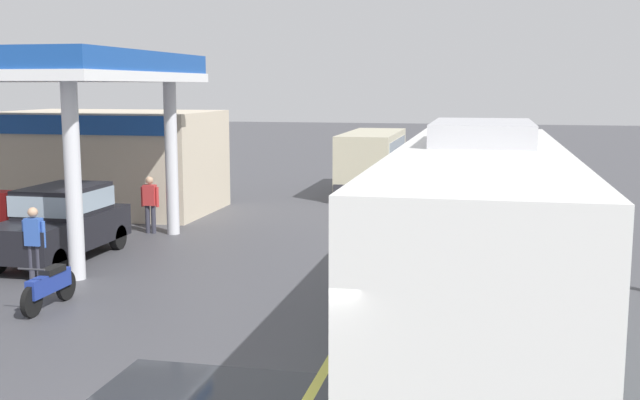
{
  "coord_description": "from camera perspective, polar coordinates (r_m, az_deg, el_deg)",
  "views": [
    {
      "loc": [
        2.29,
        -7.53,
        4.27
      ],
      "look_at": [
        -1.5,
        10.0,
        1.6
      ],
      "focal_mm": 43.34,
      "sensor_mm": 36.0,
      "label": 1
    }
  ],
  "objects": [
    {
      "name": "pedestrian_by_shop",
      "position": [
        22.91,
        -12.44,
        -0.11
      ],
      "size": [
        0.55,
        0.22,
        1.66
      ],
      "color": "#33333F",
      "rests_on": "ground"
    },
    {
      "name": "pedestrian_near_pump",
      "position": [
        17.92,
        -20.35,
        -2.8
      ],
      "size": [
        0.55,
        0.22,
        1.66
      ],
      "color": "#33333F",
      "rests_on": "ground"
    },
    {
      "name": "motorcycle_parked_forecourt",
      "position": [
        15.85,
        -19.35,
        -5.99
      ],
      "size": [
        0.55,
        1.8,
        0.92
      ],
      "color": "black",
      "rests_on": "ground"
    },
    {
      "name": "car_at_pump",
      "position": [
        19.99,
        -18.53,
        -1.35
      ],
      "size": [
        1.7,
        4.2,
        1.82
      ],
      "color": "black",
      "rests_on": "ground"
    },
    {
      "name": "gas_station_roadside",
      "position": [
        25.45,
        -17.33,
        4.38
      ],
      "size": [
        9.1,
        11.95,
        5.1
      ],
      "color": "#194799",
      "rests_on": "ground"
    },
    {
      "name": "minibus_opposing_lane",
      "position": [
        30.62,
        3.87,
        3.21
      ],
      "size": [
        2.04,
        6.13,
        2.44
      ],
      "color": "#BFB799",
      "rests_on": "ground"
    },
    {
      "name": "coach_bus_main",
      "position": [
        12.25,
        11.61,
        -3.73
      ],
      "size": [
        2.6,
        11.04,
        3.69
      ],
      "color": "white",
      "rests_on": "ground"
    },
    {
      "name": "ground",
      "position": [
        27.95,
        7.36,
        -0.39
      ],
      "size": [
        120.0,
        120.0,
        0.0
      ],
      "primitive_type": "plane",
      "color": "#424247"
    },
    {
      "name": "lane_divider_stripe",
      "position": [
        23.05,
        6.29,
        -2.25
      ],
      "size": [
        0.16,
        50.0,
        0.01
      ],
      "primitive_type": "cube",
      "color": "#D8CC4C",
      "rests_on": "ground"
    }
  ]
}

